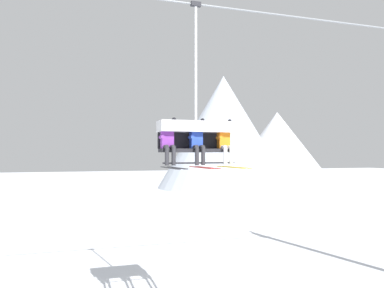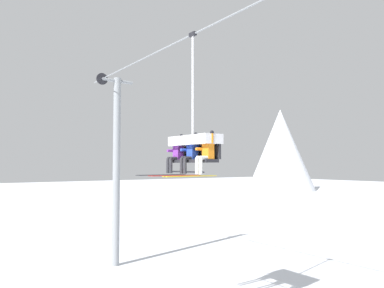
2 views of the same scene
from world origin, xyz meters
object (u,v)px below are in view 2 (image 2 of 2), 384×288
(lift_tower_near, at_px, (116,166))
(skier_purple, at_px, (175,154))
(chairlift_chair, at_px, (195,143))
(skier_orange, at_px, (205,153))
(skier_blue, at_px, (189,153))

(lift_tower_near, distance_m, skier_purple, 6.85)
(chairlift_chair, xyz_separation_m, skier_purple, (-0.80, -0.21, -0.33))
(lift_tower_near, xyz_separation_m, skier_orange, (8.39, -0.92, 0.39))
(skier_purple, bearing_deg, chairlift_chair, 14.83)
(lift_tower_near, bearing_deg, chairlift_chair, -5.37)
(skier_purple, relative_size, skier_blue, 1.00)
(skier_blue, distance_m, skier_orange, 0.81)
(chairlift_chair, height_order, skier_purple, chairlift_chair)
(lift_tower_near, height_order, chairlift_chair, lift_tower_near)
(chairlift_chair, height_order, skier_blue, chairlift_chair)
(skier_blue, height_order, skier_orange, same)
(skier_purple, height_order, skier_orange, same)
(skier_orange, bearing_deg, skier_blue, 180.00)
(skier_purple, bearing_deg, lift_tower_near, 172.23)
(lift_tower_near, distance_m, chairlift_chair, 7.65)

